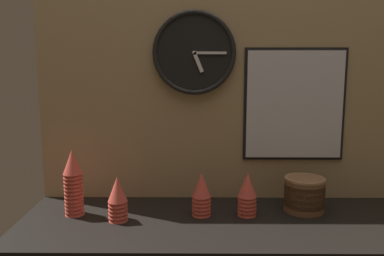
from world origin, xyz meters
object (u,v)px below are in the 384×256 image
at_px(cup_stack_center, 201,194).
at_px(bowl_stack_right, 304,193).
at_px(cup_stack_left, 118,199).
at_px(cup_stack_far_left, 73,183).
at_px(wall_clock, 194,53).
at_px(cup_stack_center_right, 247,194).
at_px(menu_board, 294,105).

xyz_separation_m(cup_stack_center, bowl_stack_right, (0.41, 0.05, -0.01)).
bearing_deg(cup_stack_center, cup_stack_left, -169.85).
bearing_deg(bowl_stack_right, cup_stack_far_left, -176.95).
bearing_deg(cup_stack_center, wall_clock, 98.52).
xyz_separation_m(cup_stack_center_right, cup_stack_center, (-0.18, -0.00, 0.00)).
distance_m(cup_stack_center, bowl_stack_right, 0.42).
bearing_deg(cup_stack_far_left, cup_stack_center_right, 0.01).
distance_m(cup_stack_left, bowl_stack_right, 0.74).
bearing_deg(cup_stack_left, menu_board, 19.96).
bearing_deg(cup_stack_center_right, cup_stack_far_left, -179.99).
bearing_deg(bowl_stack_right, menu_board, 96.56).
bearing_deg(cup_stack_far_left, menu_board, 12.59).
relative_size(cup_stack_center_right, wall_clock, 0.49).
bearing_deg(wall_clock, cup_stack_far_left, -157.86).
relative_size(cup_stack_center_right, bowl_stack_right, 1.04).
bearing_deg(cup_stack_center_right, wall_clock, 137.32).
distance_m(cup_stack_far_left, menu_board, 0.96).
height_order(cup_stack_center, wall_clock, wall_clock).
height_order(cup_stack_far_left, menu_board, menu_board).
xyz_separation_m(wall_clock, menu_board, (0.42, 0.01, -0.22)).
bearing_deg(cup_stack_center_right, cup_stack_left, -173.20).
height_order(cup_stack_far_left, bowl_stack_right, cup_stack_far_left).
bearing_deg(wall_clock, cup_stack_left, -138.95).
bearing_deg(cup_stack_center, cup_stack_far_left, 179.75).
height_order(wall_clock, menu_board, wall_clock).
height_order(cup_stack_center, menu_board, menu_board).
relative_size(cup_stack_left, wall_clock, 0.49).
distance_m(bowl_stack_right, menu_board, 0.37).
relative_size(cup_stack_center, wall_clock, 0.49).
distance_m(cup_stack_center_right, cup_stack_left, 0.50).
xyz_separation_m(cup_stack_center_right, cup_stack_left, (-0.49, -0.06, 0.00)).
bearing_deg(cup_stack_center, bowl_stack_right, 7.00).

